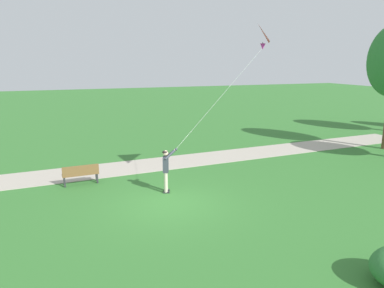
# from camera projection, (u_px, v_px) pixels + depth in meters

# --- Properties ---
(ground_plane) EXTENTS (120.00, 120.00, 0.00)m
(ground_plane) POSITION_uv_depth(u_px,v_px,m) (170.00, 204.00, 13.29)
(ground_plane) COLOR #33702D
(walkway_path) EXTENTS (3.95, 32.08, 0.02)m
(walkway_path) POSITION_uv_depth(u_px,v_px,m) (176.00, 162.00, 18.80)
(walkway_path) COLOR #ADA393
(walkway_path) RESTS_ON ground
(person_kite_flyer) EXTENTS (0.50, 0.63, 1.83)m
(person_kite_flyer) POSITION_uv_depth(u_px,v_px,m) (166.00, 167.00, 14.24)
(person_kite_flyer) COLOR #232328
(person_kite_flyer) RESTS_ON ground
(flying_kite) EXTENTS (1.71, 3.54, 4.73)m
(flying_kite) POSITION_uv_depth(u_px,v_px,m) (257.00, 37.00, 13.28)
(flying_kite) COLOR red
(park_bench_near_walkway) EXTENTS (0.51, 1.52, 0.88)m
(park_bench_near_walkway) POSITION_uv_depth(u_px,v_px,m) (81.00, 173.00, 15.25)
(park_bench_near_walkway) COLOR brown
(park_bench_near_walkway) RESTS_ON ground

